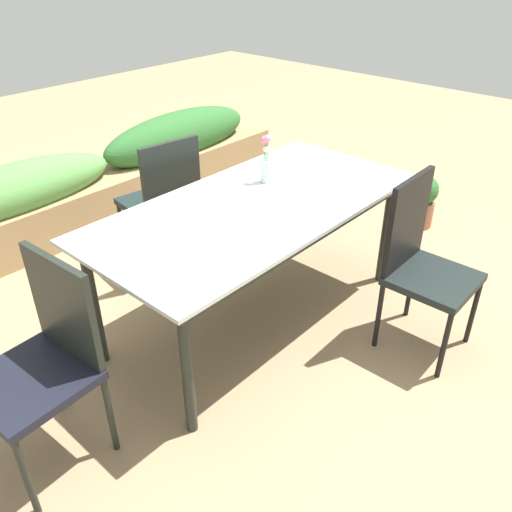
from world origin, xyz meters
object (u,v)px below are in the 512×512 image
at_px(potted_plant, 422,200).
at_px(planter_box, 110,178).
at_px(chair_far_side, 164,197).
at_px(chair_near_right, 422,259).
at_px(chair_end_left, 45,356).
at_px(flower_vase, 266,161).
at_px(dining_table, 256,213).

bearing_deg(potted_plant, planter_box, 127.00).
distance_m(chair_far_side, planter_box, 1.05).
height_order(chair_near_right, potted_plant, chair_near_right).
height_order(chair_near_right, planter_box, chair_near_right).
bearing_deg(planter_box, chair_near_right, -85.98).
bearing_deg(chair_end_left, potted_plant, -96.93).
xyz_separation_m(chair_near_right, chair_end_left, (-1.69, 0.79, -0.01)).
distance_m(planter_box, potted_plant, 2.46).
distance_m(chair_near_right, flower_vase, 1.01).
bearing_deg(potted_plant, chair_near_right, -155.05).
bearing_deg(chair_end_left, chair_near_right, -118.36).
height_order(chair_far_side, planter_box, chair_far_side).
relative_size(dining_table, planter_box, 0.56).
height_order(flower_vase, potted_plant, flower_vase).
bearing_deg(flower_vase, chair_near_right, -79.68).
bearing_deg(chair_end_left, flower_vase, -87.96).
bearing_deg(flower_vase, dining_table, -149.21).
relative_size(planter_box, potted_plant, 8.04).
distance_m(flower_vase, planter_box, 1.73).
height_order(planter_box, potted_plant, planter_box).
height_order(dining_table, chair_near_right, chair_near_right).
height_order(chair_end_left, potted_plant, chair_end_left).
height_order(dining_table, chair_far_side, chair_far_side).
distance_m(dining_table, flower_vase, 0.35).
height_order(dining_table, potted_plant, dining_table).
bearing_deg(chair_far_side, planter_box, 83.87).
height_order(chair_end_left, planter_box, chair_end_left).
xyz_separation_m(chair_far_side, flower_vase, (0.26, -0.64, 0.33)).
bearing_deg(planter_box, dining_table, -97.74).
bearing_deg(dining_table, potted_plant, -5.90).
bearing_deg(flower_vase, planter_box, 90.37).
bearing_deg(chair_far_side, dining_table, -81.85).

